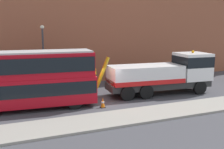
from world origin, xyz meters
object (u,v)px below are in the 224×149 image
at_px(double_decker_bus, 15,78).
at_px(street_lamp, 43,52).
at_px(recovery_tow_truck, 164,73).
at_px(traffic_cone_near_bus, 103,103).

relative_size(double_decker_bus, street_lamp, 1.92).
distance_m(recovery_tow_truck, double_decker_bus, 12.04).
bearing_deg(traffic_cone_near_bus, recovery_tow_truck, 15.84).
bearing_deg(double_decker_bus, traffic_cone_near_bus, -12.71).
relative_size(recovery_tow_truck, double_decker_bus, 0.91).
xyz_separation_m(double_decker_bus, street_lamp, (2.81, 5.50, 1.24)).
bearing_deg(double_decker_bus, recovery_tow_truck, 4.81).
xyz_separation_m(traffic_cone_near_bus, street_lamp, (-2.92, 7.33, 3.13)).
bearing_deg(double_decker_bus, street_lamp, 67.96).
bearing_deg(traffic_cone_near_bus, double_decker_bus, 162.28).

